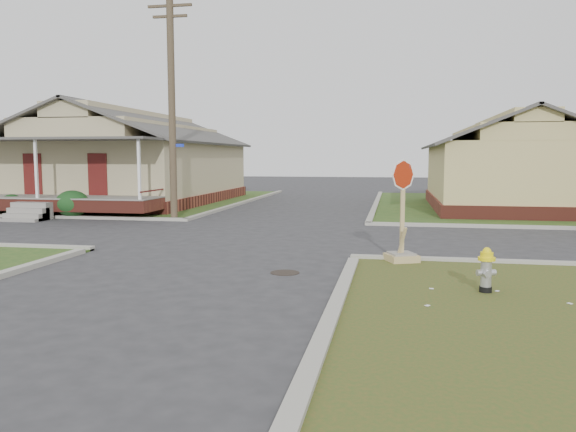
# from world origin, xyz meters

# --- Properties ---
(ground) EXTENTS (120.00, 120.00, 0.00)m
(ground) POSITION_xyz_m (0.00, 0.00, 0.00)
(ground) COLOR #2D2D30
(ground) RESTS_ON ground
(verge_far_left) EXTENTS (19.00, 19.00, 0.05)m
(verge_far_left) POSITION_xyz_m (-13.00, 18.00, 0.03)
(verge_far_left) COLOR #274A1A
(verge_far_left) RESTS_ON ground
(curbs) EXTENTS (80.00, 40.00, 0.12)m
(curbs) POSITION_xyz_m (0.00, 5.00, 0.00)
(curbs) COLOR #A3A093
(curbs) RESTS_ON ground
(manhole) EXTENTS (0.64, 0.64, 0.01)m
(manhole) POSITION_xyz_m (2.20, -0.50, 0.01)
(manhole) COLOR black
(manhole) RESTS_ON ground
(corner_house) EXTENTS (10.10, 15.50, 5.30)m
(corner_house) POSITION_xyz_m (-10.00, 16.68, 2.28)
(corner_house) COLOR maroon
(corner_house) RESTS_ON ground
(side_house_yellow) EXTENTS (7.60, 11.60, 4.70)m
(side_house_yellow) POSITION_xyz_m (10.00, 16.50, 2.19)
(side_house_yellow) COLOR maroon
(side_house_yellow) RESTS_ON ground
(utility_pole) EXTENTS (1.80, 0.28, 9.00)m
(utility_pole) POSITION_xyz_m (-4.20, 8.90, 4.66)
(utility_pole) COLOR #423326
(utility_pole) RESTS_ON ground
(fire_hydrant) EXTENTS (0.31, 0.31, 0.84)m
(fire_hydrant) POSITION_xyz_m (6.22, -1.73, 0.51)
(fire_hydrant) COLOR black
(fire_hydrant) RESTS_ON ground
(stop_sign) EXTENTS (0.69, 0.68, 2.44)m
(stop_sign) POSITION_xyz_m (4.73, 1.14, 0.58)
(stop_sign) COLOR tan
(stop_sign) RESTS_ON ground
(hedge_left) EXTENTS (1.24, 1.02, 0.95)m
(hedge_left) POSITION_xyz_m (-11.77, 9.20, 0.52)
(hedge_left) COLOR #153B17
(hedge_left) RESTS_ON verge_far_left
(hedge_right) EXTENTS (1.45, 1.19, 1.11)m
(hedge_right) POSITION_xyz_m (-8.64, 8.80, 0.60)
(hedge_right) COLOR #153B17
(hedge_right) RESTS_ON verge_far_left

